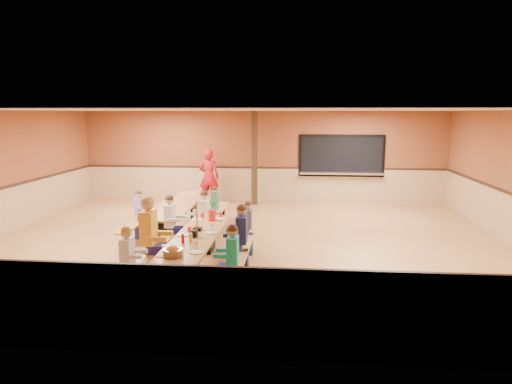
{
  "coord_description": "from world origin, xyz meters",
  "views": [
    {
      "loc": [
        1.13,
        -10.07,
        2.95
      ],
      "look_at": [
        0.23,
        0.17,
        1.15
      ],
      "focal_mm": 32.0,
      "sensor_mm": 36.0,
      "label": 1
    }
  ],
  "objects": [
    {
      "name": "napkin_dispenser",
      "position": [
        -0.66,
        -2.28,
        0.8
      ],
      "size": [
        0.1,
        0.14,
        0.13
      ],
      "primitive_type": "cube",
      "color": "black",
      "rests_on": "cafeteria_table_main"
    },
    {
      "name": "seated_child_teal_right",
      "position": [
        0.16,
        -3.23,
        0.6
      ],
      "size": [
        0.37,
        0.3,
        1.21
      ],
      "primitive_type": null,
      "color": "teal",
      "rests_on": "ground"
    },
    {
      "name": "ground",
      "position": [
        0.0,
        0.0,
        0.0
      ],
      "size": [
        12.0,
        12.0,
        0.0
      ],
      "primitive_type": "plane",
      "color": "#9C673B",
      "rests_on": "ground"
    },
    {
      "name": "seated_child_purple_sec",
      "position": [
        -2.52,
        0.09,
        0.58
      ],
      "size": [
        0.34,
        0.28,
        1.15
      ],
      "primitive_type": null,
      "color": "#9069A1",
      "rests_on": "ground"
    },
    {
      "name": "seated_child_tan_sec",
      "position": [
        -0.87,
        -0.38,
        0.62
      ],
      "size": [
        0.38,
        0.31,
        1.24
      ],
      "primitive_type": null,
      "color": "beige",
      "rests_on": "ground"
    },
    {
      "name": "cafeteria_table_main",
      "position": [
        -0.67,
        -2.27,
        0.53
      ],
      "size": [
        1.91,
        3.7,
        0.74
      ],
      "color": "#B07946",
      "rests_on": "ground"
    },
    {
      "name": "chip_bowl",
      "position": [
        -0.76,
        -3.4,
        0.81
      ],
      "size": [
        0.32,
        0.32,
        0.15
      ],
      "primitive_type": null,
      "color": "orange",
      "rests_on": "cafeteria_table_main"
    },
    {
      "name": "kitchen_pass_through",
      "position": [
        2.6,
        4.96,
        1.49
      ],
      "size": [
        2.78,
        0.28,
        1.38
      ],
      "color": "black",
      "rests_on": "ground"
    },
    {
      "name": "place_settings",
      "position": [
        -0.67,
        -2.27,
        0.8
      ],
      "size": [
        0.65,
        3.3,
        0.11
      ],
      "primitive_type": null,
      "color": "beige",
      "rests_on": "cafeteria_table_main"
    },
    {
      "name": "seated_child_navy_right",
      "position": [
        0.16,
        -2.03,
        0.64
      ],
      "size": [
        0.41,
        0.33,
        1.29
      ],
      "primitive_type": null,
      "color": "#171C4F",
      "rests_on": "ground"
    },
    {
      "name": "seated_child_white_left",
      "position": [
        -1.49,
        -3.39,
        0.59
      ],
      "size": [
        0.36,
        0.29,
        1.18
      ],
      "primitive_type": null,
      "color": "white",
      "rests_on": "ground"
    },
    {
      "name": "seated_adult_yellow",
      "position": [
        -1.49,
        -2.33,
        0.73
      ],
      "size": [
        0.49,
        0.4,
        1.46
      ],
      "primitive_type": null,
      "color": "gold",
      "rests_on": "ground"
    },
    {
      "name": "punch_pitcher",
      "position": [
        -0.58,
        -1.01,
        0.85
      ],
      "size": [
        0.16,
        0.16,
        0.22
      ],
      "primitive_type": "cylinder",
      "color": "red",
      "rests_on": "cafeteria_table_main"
    },
    {
      "name": "seated_child_green_sec",
      "position": [
        -0.87,
        0.91,
        0.56
      ],
      "size": [
        0.33,
        0.27,
        1.12
      ],
      "primitive_type": null,
      "color": "#346D4C",
      "rests_on": "ground"
    },
    {
      "name": "seated_child_grey_left",
      "position": [
        -1.49,
        -0.94,
        0.62
      ],
      "size": [
        0.38,
        0.31,
        1.24
      ],
      "primitive_type": null,
      "color": "white",
      "rests_on": "ground"
    },
    {
      "name": "condiment_ketchup",
      "position": [
        -0.77,
        -2.69,
        0.82
      ],
      "size": [
        0.06,
        0.06,
        0.17
      ],
      "primitive_type": "cylinder",
      "color": "#B2140F",
      "rests_on": "cafeteria_table_main"
    },
    {
      "name": "table_paddle",
      "position": [
        -0.72,
        -1.82,
        0.88
      ],
      "size": [
        0.16,
        0.16,
        0.56
      ],
      "color": "black",
      "rests_on": "cafeteria_table_main"
    },
    {
      "name": "room_envelope",
      "position": [
        0.0,
        0.0,
        0.69
      ],
      "size": [
        12.04,
        10.04,
        3.02
      ],
      "color": "brown",
      "rests_on": "ground"
    },
    {
      "name": "standing_woman",
      "position": [
        -1.66,
        4.27,
        0.9
      ],
      "size": [
        0.69,
        0.48,
        1.79
      ],
      "primitive_type": "imported",
      "rotation": [
        0.0,
        0.0,
        3.06
      ],
      "color": "#A51217",
      "rests_on": "ground"
    },
    {
      "name": "structural_post",
      "position": [
        -0.2,
        4.4,
        1.5
      ],
      "size": [
        0.18,
        0.18,
        3.0
      ],
      "primitive_type": "cube",
      "color": "black",
      "rests_on": "ground"
    },
    {
      "name": "seated_child_char_right",
      "position": [
        0.16,
        -0.89,
        0.56
      ],
      "size": [
        0.33,
        0.27,
        1.13
      ],
      "primitive_type": null,
      "color": "#4C5156",
      "rests_on": "ground"
    },
    {
      "name": "cafeteria_table_second",
      "position": [
        -1.69,
        0.67,
        0.53
      ],
      "size": [
        1.91,
        3.7,
        0.74
      ],
      "color": "#B07946",
      "rests_on": "ground"
    },
    {
      "name": "condiment_mustard",
      "position": [
        -0.65,
        -2.63,
        0.82
      ],
      "size": [
        0.06,
        0.06,
        0.17
      ],
      "primitive_type": "cylinder",
      "color": "yellow",
      "rests_on": "cafeteria_table_main"
    }
  ]
}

